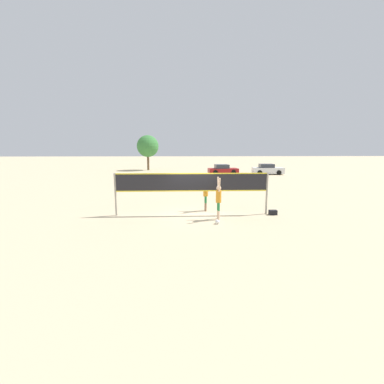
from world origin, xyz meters
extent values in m
plane|color=#C6B28C|center=(0.00, 0.00, 0.00)|extent=(200.00, 200.00, 0.00)
cylinder|color=gray|center=(-4.12, 0.00, 1.15)|extent=(0.10, 0.10, 2.30)
cylinder|color=gray|center=(4.12, 0.00, 1.15)|extent=(0.10, 0.10, 2.30)
cube|color=black|center=(0.00, 0.00, 1.80)|extent=(8.14, 0.02, 1.00)
cube|color=yellow|center=(0.00, 0.00, 2.27)|extent=(8.14, 0.03, 0.06)
cube|color=yellow|center=(0.00, 0.00, 1.33)|extent=(8.14, 0.03, 0.06)
cylinder|color=beige|center=(1.31, -1.10, 0.24)|extent=(0.11, 0.11, 0.49)
cylinder|color=#267F3F|center=(1.31, -1.10, 0.69)|extent=(0.12, 0.12, 0.40)
cylinder|color=beige|center=(1.31, -0.90, 0.24)|extent=(0.11, 0.11, 0.49)
cylinder|color=#267F3F|center=(1.31, -0.90, 0.69)|extent=(0.12, 0.12, 0.40)
cylinder|color=orange|center=(1.31, -1.00, 1.20)|extent=(0.28, 0.28, 0.63)
sphere|color=beige|center=(1.31, -1.00, 1.63)|extent=(0.24, 0.24, 0.24)
cylinder|color=beige|center=(1.31, -1.24, 1.83)|extent=(0.08, 0.22, 0.70)
cylinder|color=beige|center=(1.31, -0.76, 1.83)|extent=(0.08, 0.22, 0.70)
cylinder|color=#8C664C|center=(0.83, 0.94, 0.24)|extent=(0.11, 0.11, 0.48)
cylinder|color=#267F3F|center=(0.83, 0.94, 0.68)|extent=(0.12, 0.12, 0.39)
cylinder|color=#8C664C|center=(0.83, 0.74, 0.24)|extent=(0.11, 0.11, 0.48)
cylinder|color=#267F3F|center=(0.83, 0.74, 0.68)|extent=(0.12, 0.12, 0.39)
cylinder|color=orange|center=(0.83, 0.84, 1.18)|extent=(0.28, 0.28, 0.62)
sphere|color=#8C664C|center=(0.83, 0.84, 1.61)|extent=(0.24, 0.24, 0.24)
cylinder|color=#8C664C|center=(0.83, 1.09, 1.80)|extent=(0.08, 0.22, 0.69)
cylinder|color=#8C664C|center=(0.83, 0.60, 1.80)|extent=(0.08, 0.22, 0.69)
sphere|color=white|center=(1.16, -1.80, 0.11)|extent=(0.21, 0.21, 0.21)
cube|color=black|center=(4.45, -0.20, 0.13)|extent=(0.42, 0.27, 0.26)
cube|color=silver|center=(11.44, 21.51, 0.54)|extent=(4.28, 2.00, 0.81)
cube|color=#2D333D|center=(11.23, 21.52, 1.19)|extent=(1.98, 1.71, 0.50)
cylinder|color=black|center=(12.78, 22.25, 0.32)|extent=(0.65, 0.26, 0.64)
cylinder|color=black|center=(12.68, 20.61, 0.32)|extent=(0.65, 0.26, 0.64)
cylinder|color=black|center=(10.20, 22.41, 0.32)|extent=(0.65, 0.26, 0.64)
cylinder|color=black|center=(10.09, 20.77, 0.32)|extent=(0.65, 0.26, 0.64)
cube|color=maroon|center=(5.31, 22.37, 0.46)|extent=(4.25, 2.16, 0.66)
cube|color=#2D333D|center=(5.10, 22.36, 1.06)|extent=(1.98, 1.84, 0.54)
cylinder|color=black|center=(6.52, 23.35, 0.32)|extent=(0.65, 0.27, 0.64)
cylinder|color=black|center=(6.65, 21.58, 0.32)|extent=(0.65, 0.27, 0.64)
cylinder|color=black|center=(3.97, 23.16, 0.32)|extent=(0.65, 0.27, 0.64)
cylinder|color=black|center=(4.09, 21.40, 0.32)|extent=(0.65, 0.27, 0.64)
cylinder|color=brown|center=(-6.08, 29.13, 1.48)|extent=(0.35, 0.35, 2.95)
sphere|color=#387A38|center=(-6.08, 29.13, 3.92)|extent=(3.54, 3.54, 3.54)
camera|label=1|loc=(-0.55, -13.72, 3.63)|focal=24.00mm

